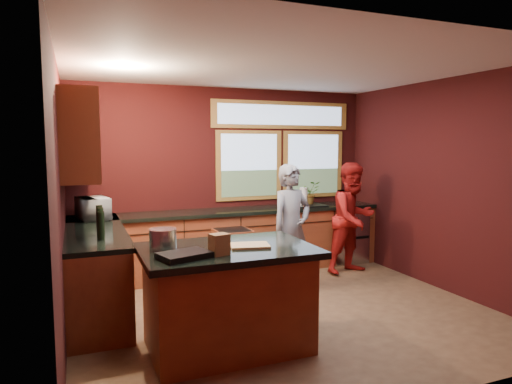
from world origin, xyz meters
TOP-DOWN VIEW (x-y plane):
  - floor at (0.00, 0.00)m, footprint 4.50×4.50m
  - room_shell at (-0.60, 0.32)m, footprint 4.52×4.02m
  - back_counter at (0.20, 1.70)m, footprint 4.50×0.64m
  - left_counter at (-1.95, 0.85)m, footprint 0.64×2.30m
  - island at (-0.87, -0.64)m, footprint 1.55×1.05m
  - person_grey at (0.41, 0.65)m, footprint 0.67×0.53m
  - person_red at (1.61, 1.05)m, footprint 0.89×0.75m
  - microwave at (-1.92, 1.53)m, footprint 0.44×0.57m
  - potted_plant at (1.25, 1.75)m, footprint 0.33×0.29m
  - paper_towel at (1.13, 1.70)m, footprint 0.12×0.12m
  - cutting_board at (-0.67, -0.69)m, footprint 0.40×0.32m
  - stock_pot at (-1.42, -0.49)m, footprint 0.24×0.24m
  - paper_bag at (-1.02, -0.89)m, footprint 0.18×0.15m
  - black_tray at (-1.32, -0.89)m, footprint 0.46×0.39m

SIDE VIEW (x-z plane):
  - floor at x=0.00m, z-range 0.00..0.00m
  - back_counter at x=0.20m, z-range 0.00..0.93m
  - left_counter at x=-1.95m, z-range 0.00..0.93m
  - island at x=-0.87m, z-range 0.01..0.95m
  - person_red at x=1.61m, z-range 0.00..1.61m
  - person_grey at x=0.41m, z-range 0.00..1.62m
  - cutting_board at x=-0.67m, z-range 0.94..0.96m
  - black_tray at x=-1.32m, z-range 0.94..0.99m
  - stock_pot at x=-1.42m, z-range 0.94..1.12m
  - paper_bag at x=-1.02m, z-range 0.94..1.12m
  - microwave at x=-1.92m, z-range 0.93..1.21m
  - paper_towel at x=1.13m, z-range 0.93..1.21m
  - potted_plant at x=1.25m, z-range 0.93..1.30m
  - room_shell at x=-0.60m, z-range 0.44..3.15m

